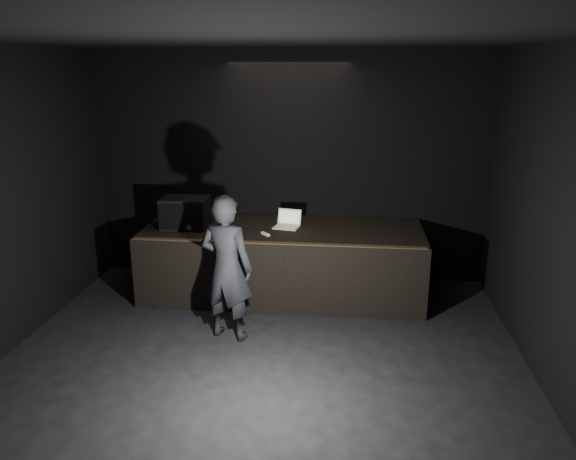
% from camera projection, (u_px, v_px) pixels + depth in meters
% --- Properties ---
extents(ground, '(7.00, 7.00, 0.00)m').
position_uv_depth(ground, '(252.00, 396.00, 5.75)').
color(ground, black).
rests_on(ground, ground).
extents(room_walls, '(6.10, 7.10, 3.52)m').
position_uv_depth(room_walls, '(248.00, 205.00, 5.18)').
color(room_walls, black).
rests_on(room_walls, ground).
extents(stage_riser, '(4.00, 1.50, 1.00)m').
position_uv_depth(stage_riser, '(283.00, 261.00, 8.21)').
color(stage_riser, black).
rests_on(stage_riser, ground).
extents(riser_lip, '(3.92, 0.10, 0.01)m').
position_uv_depth(riser_lip, '(277.00, 243.00, 7.39)').
color(riser_lip, brown).
rests_on(riser_lip, stage_riser).
extents(stage_monitor, '(0.67, 0.50, 0.44)m').
position_uv_depth(stage_monitor, '(185.00, 213.00, 8.05)').
color(stage_monitor, black).
rests_on(stage_monitor, stage_riser).
extents(cable, '(0.91, 0.12, 0.02)m').
position_uv_depth(cable, '(248.00, 216.00, 8.67)').
color(cable, black).
rests_on(cable, stage_riser).
extents(laptop, '(0.40, 0.38, 0.24)m').
position_uv_depth(laptop, '(288.00, 223.00, 8.14)').
color(laptop, silver).
rests_on(laptop, stage_riser).
extents(beer_can, '(0.07, 0.07, 0.16)m').
position_uv_depth(beer_can, '(229.00, 223.00, 8.06)').
color(beer_can, silver).
rests_on(beer_can, stage_riser).
extents(plastic_cup, '(0.08, 0.08, 0.10)m').
position_uv_depth(plastic_cup, '(277.00, 221.00, 8.26)').
color(plastic_cup, white).
rests_on(plastic_cup, stage_riser).
extents(wii_remote, '(0.14, 0.16, 0.03)m').
position_uv_depth(wii_remote, '(265.00, 234.00, 7.75)').
color(wii_remote, white).
rests_on(wii_remote, stage_riser).
extents(person, '(0.75, 0.59, 1.82)m').
position_uv_depth(person, '(227.00, 268.00, 6.77)').
color(person, black).
rests_on(person, ground).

